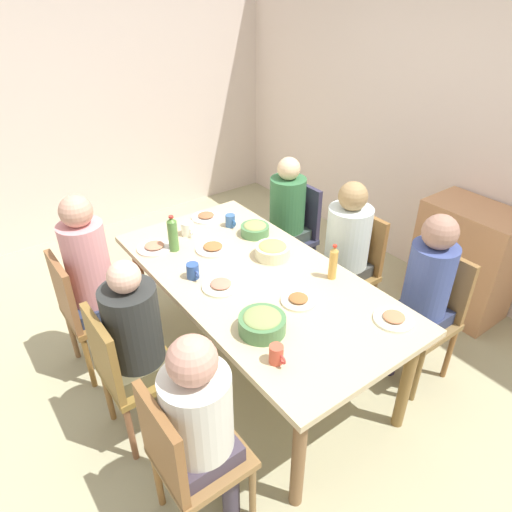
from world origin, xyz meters
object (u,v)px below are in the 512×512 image
object	(u,v)px
person_4	(346,244)
plate_0	(221,285)
bowl_2	(255,229)
dining_table	(256,287)
plate_3	(213,248)
person_2	(92,272)
bottle_1	(333,263)
person_3	(137,336)
bowl_1	(272,250)
plate_4	(206,217)
cup_0	(188,229)
cup_2	(193,271)
person_1	(286,214)
plate_1	(394,318)
chair_3	(126,369)
plate_5	(298,300)
chair_2	(85,308)
cup_3	(277,354)
chair_0	(428,310)
bottle_0	(173,234)
person_5	(200,418)
cup_1	(230,221)
person_0	(426,288)
chair_5	(186,456)
chair_4	(352,265)
plate_2	(154,247)
bowl_0	(262,323)
chair_1	(294,230)

from	to	relation	value
person_4	plate_0	xyz separation A→B (m)	(-0.03, -1.04, 0.06)
plate_0	bowl_2	size ratio (longest dim) A/B	1.13
dining_table	plate_3	bearing A→B (deg)	-174.52
person_2	bottle_1	distance (m)	1.52
person_3	bowl_1	world-z (taller)	person_3
plate_4	person_3	bearing A→B (deg)	-48.12
cup_0	cup_2	distance (m)	0.55
person_1	plate_1	bearing A→B (deg)	-17.19
chair_3	plate_5	world-z (taller)	chair_3
chair_2	cup_3	world-z (taller)	chair_2
chair_0	person_3	bearing A→B (deg)	-111.63
chair_3	bottle_0	size ratio (longest dim) A/B	3.50
person_5	plate_1	distance (m)	1.16
chair_3	plate_0	distance (m)	0.71
plate_3	cup_2	xyz separation A→B (m)	(0.21, -0.28, 0.03)
bowl_1	bottle_0	xyz separation A→B (m)	(-0.47, -0.48, 0.07)
chair_3	plate_3	xyz separation A→B (m)	(-0.44, 0.85, 0.27)
plate_1	cup_2	world-z (taller)	cup_2
cup_1	person_0	bearing A→B (deg)	23.07
chair_0	chair_5	world-z (taller)	same
plate_0	cup_2	world-z (taller)	cup_2
chair_5	bowl_2	distance (m)	1.66
dining_table	person_5	bearing A→B (deg)	-50.05
person_1	cup_2	distance (m)	1.21
chair_3	plate_4	world-z (taller)	chair_3
plate_4	chair_4	bearing A→B (deg)	40.23
plate_2	bottle_1	distance (m)	1.21
dining_table	bowl_2	bearing A→B (deg)	144.40
plate_5	bowl_2	xyz separation A→B (m)	(-0.78, 0.27, 0.03)
bowl_0	plate_5	bearing A→B (deg)	103.61
person_1	bowl_2	size ratio (longest dim) A/B	5.71
cup_3	person_2	bearing A→B (deg)	-161.40
plate_3	bottle_1	bearing A→B (deg)	29.56
person_4	bowl_0	distance (m)	1.16
cup_0	plate_3	bearing A→B (deg)	7.05
plate_2	bottle_0	world-z (taller)	bottle_0
chair_1	cup_1	bearing A→B (deg)	-87.57
chair_3	chair_2	bearing A→B (deg)	180.00
person_0	cup_1	xyz separation A→B (m)	(-1.31, -0.56, 0.09)
bowl_0	cup_0	distance (m)	1.16
bowl_2	bottle_1	bearing A→B (deg)	4.53
chair_0	plate_5	world-z (taller)	chair_0
dining_table	chair_4	distance (m)	0.91
chair_0	person_4	size ratio (longest dim) A/B	0.76
person_3	plate_4	xyz separation A→B (m)	(-0.86, 0.96, 0.08)
chair_4	cup_3	xyz separation A→B (m)	(0.65, -1.25, 0.30)
person_2	plate_0	world-z (taller)	person_2
person_0	bowl_2	distance (m)	1.21
person_0	cup_0	distance (m)	1.64
person_1	plate_3	bearing A→B (deg)	-74.37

